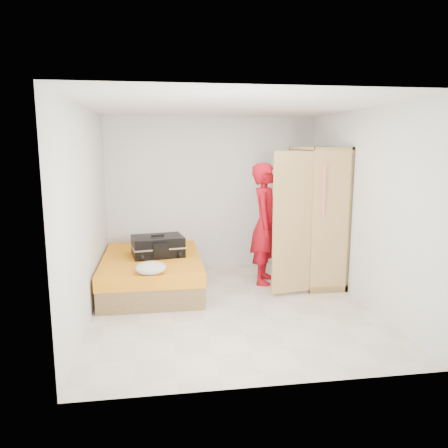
{
  "coord_description": "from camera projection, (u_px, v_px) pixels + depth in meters",
  "views": [
    {
      "loc": [
        -0.92,
        -5.49,
        2.13
      ],
      "look_at": [
        0.01,
        0.67,
        1.0
      ],
      "focal_mm": 35.0,
      "sensor_mm": 36.0,
      "label": 1
    }
  ],
  "objects": [
    {
      "name": "room",
      "position": [
        231.0,
        210.0,
        5.62
      ],
      "size": [
        4.0,
        4.02,
        2.6
      ],
      "color": "beige",
      "rests_on": "ground"
    },
    {
      "name": "round_cushion",
      "position": [
        151.0,
        268.0,
        5.6
      ],
      "size": [
        0.4,
        0.4,
        0.15
      ],
      "primitive_type": "ellipsoid",
      "color": "silver",
      "rests_on": "bed"
    },
    {
      "name": "pillow",
      "position": [
        150.0,
        241.0,
        7.3
      ],
      "size": [
        0.59,
        0.31,
        0.1
      ],
      "primitive_type": "cube",
      "rotation": [
        0.0,
        0.0,
        0.04
      ],
      "color": "silver",
      "rests_on": "bed"
    },
    {
      "name": "suitcase",
      "position": [
        158.0,
        246.0,
        6.5
      ],
      "size": [
        0.83,
        0.67,
        0.32
      ],
      "rotation": [
        0.0,
        0.0,
        0.17
      ],
      "color": "black",
      "rests_on": "bed"
    },
    {
      "name": "wardrobe",
      "position": [
        315.0,
        219.0,
        6.72
      ],
      "size": [
        1.17,
        1.27,
        2.1
      ],
      "color": "tan",
      "rests_on": "ground"
    },
    {
      "name": "person",
      "position": [
        266.0,
        224.0,
        6.73
      ],
      "size": [
        0.67,
        0.8,
        1.86
      ],
      "primitive_type": "imported",
      "rotation": [
        0.0,
        0.0,
        1.19
      ],
      "color": "red",
      "rests_on": "ground"
    },
    {
      "name": "bed",
      "position": [
        152.0,
        272.0,
        6.53
      ],
      "size": [
        1.42,
        2.02,
        0.5
      ],
      "color": "olive",
      "rests_on": "ground"
    }
  ]
}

